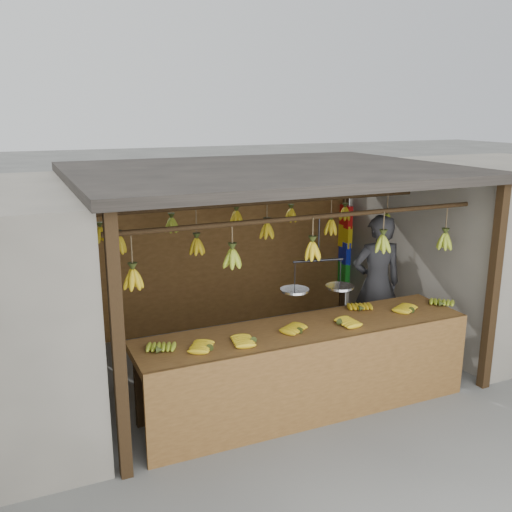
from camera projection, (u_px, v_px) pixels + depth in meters
name	position (u px, v px, depth m)	size (l,w,h in m)	color
ground	(266.00, 364.00, 6.97)	(80.00, 80.00, 0.00)	#5B5B57
stall	(255.00, 201.00, 6.76)	(4.30, 3.30, 2.40)	black
neighbor_right	(496.00, 245.00, 8.09)	(3.00, 3.00, 2.30)	slate
counter	(311.00, 349.00, 5.67)	(3.56, 0.79, 0.96)	brown
hanging_bananas	(267.00, 234.00, 6.56)	(3.63, 2.21, 0.39)	gold
balance_scale	(317.00, 285.00, 5.80)	(0.76, 0.37, 0.76)	black
vendor	(376.00, 284.00, 7.18)	(0.65, 0.43, 1.78)	#262628
bag_bundles	(345.00, 245.00, 8.66)	(0.08, 0.26, 1.23)	red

